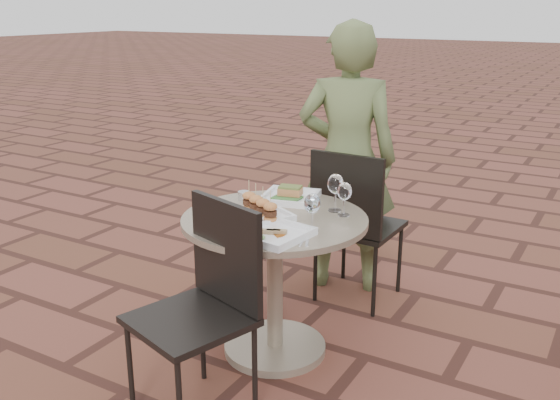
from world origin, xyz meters
The scene contains 13 objects.
ground centered at (0.00, 0.00, 0.00)m, with size 60.00×60.00×0.00m, color brown.
cafe_table centered at (-0.01, 0.24, 0.48)m, with size 0.90×0.90×0.73m.
chair_far centered at (0.10, 0.95, 0.55)m, with size 0.45×0.45×0.93m.
chair_near centered at (-0.03, -0.29, 0.55)m, with size 0.55×0.55×0.93m.
diner centered at (-0.04, 1.16, 0.82)m, with size 0.60×0.39×1.63m, color #566336.
plate_salmon centered at (-0.08, 0.52, 0.75)m, with size 0.33×0.33×0.08m.
plate_sliders centered at (-0.06, 0.19, 0.77)m, with size 0.35×0.35×0.17m.
plate_tuna centered at (0.12, 0.01, 0.75)m, with size 0.32×0.32×0.03m.
wine_glass_right centered at (0.23, 0.17, 0.85)m, with size 0.07×0.07×0.18m.
wine_glass_mid centered at (0.20, 0.47, 0.86)m, with size 0.08×0.08×0.19m.
wine_glass_far centered at (0.27, 0.43, 0.85)m, with size 0.07×0.07×0.17m.
steel_ramekin centered at (-0.29, 0.40, 0.75)m, with size 0.06×0.06×0.05m, color silver.
cutlery_set centered at (0.25, 0.04, 0.73)m, with size 0.08×0.17×0.00m, color silver, non-canonical shape.
Camera 1 is at (1.44, -2.20, 1.71)m, focal length 40.00 mm.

